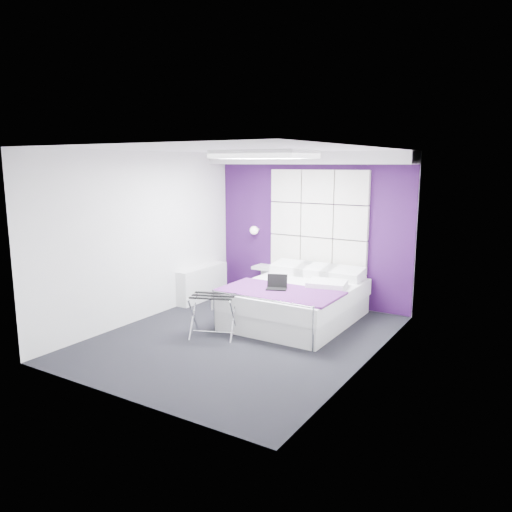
{
  "coord_description": "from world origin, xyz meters",
  "views": [
    {
      "loc": [
        3.69,
        -5.59,
        2.42
      ],
      "look_at": [
        0.02,
        0.35,
        1.11
      ],
      "focal_mm": 35.0,
      "sensor_mm": 36.0,
      "label": 1
    }
  ],
  "objects": [
    {
      "name": "floor",
      "position": [
        0.0,
        0.0,
        0.0
      ],
      "size": [
        4.4,
        4.4,
        0.0
      ],
      "primitive_type": "plane",
      "color": "black",
      "rests_on": "ground"
    },
    {
      "name": "ceiling",
      "position": [
        0.0,
        0.0,
        2.6
      ],
      "size": [
        4.4,
        4.4,
        0.0
      ],
      "primitive_type": "plane",
      "rotation": [
        3.14,
        0.0,
        0.0
      ],
      "color": "white",
      "rests_on": "wall_back"
    },
    {
      "name": "wall_back",
      "position": [
        0.0,
        2.2,
        1.3
      ],
      "size": [
        3.6,
        0.0,
        3.6
      ],
      "primitive_type": "plane",
      "rotation": [
        1.57,
        0.0,
        0.0
      ],
      "color": "white",
      "rests_on": "floor"
    },
    {
      "name": "wall_left",
      "position": [
        -1.8,
        0.0,
        1.3
      ],
      "size": [
        0.0,
        4.4,
        4.4
      ],
      "primitive_type": "plane",
      "rotation": [
        1.57,
        0.0,
        1.57
      ],
      "color": "white",
      "rests_on": "floor"
    },
    {
      "name": "wall_right",
      "position": [
        1.8,
        0.0,
        1.3
      ],
      "size": [
        0.0,
        4.4,
        4.4
      ],
      "primitive_type": "plane",
      "rotation": [
        1.57,
        0.0,
        -1.57
      ],
      "color": "white",
      "rests_on": "floor"
    },
    {
      "name": "accent_wall",
      "position": [
        0.0,
        2.19,
        1.3
      ],
      "size": [
        3.58,
        0.02,
        2.58
      ],
      "primitive_type": "cube",
      "color": "#341046",
      "rests_on": "wall_back"
    },
    {
      "name": "soffit",
      "position": [
        0.0,
        1.95,
        2.5
      ],
      "size": [
        3.58,
        0.5,
        0.2
      ],
      "primitive_type": "cube",
      "color": "silver",
      "rests_on": "wall_back"
    },
    {
      "name": "headboard",
      "position": [
        0.15,
        2.14,
        1.17
      ],
      "size": [
        1.8,
        0.08,
        2.3
      ],
      "primitive_type": null,
      "color": "silver",
      "rests_on": "wall_back"
    },
    {
      "name": "skylight",
      "position": [
        0.0,
        0.6,
        2.55
      ],
      "size": [
        1.36,
        0.86,
        0.12
      ],
      "primitive_type": null,
      "color": "white",
      "rests_on": "ceiling"
    },
    {
      "name": "wall_lamp",
      "position": [
        -1.05,
        2.06,
        1.22
      ],
      "size": [
        0.15,
        0.15,
        0.15
      ],
      "primitive_type": "sphere",
      "color": "white",
      "rests_on": "wall_back"
    },
    {
      "name": "radiator",
      "position": [
        -1.69,
        1.3,
        0.3
      ],
      "size": [
        0.22,
        1.2,
        0.6
      ],
      "primitive_type": "cube",
      "color": "silver",
      "rests_on": "floor"
    },
    {
      "name": "bed",
      "position": [
        0.3,
        1.09,
        0.31
      ],
      "size": [
        1.75,
        2.11,
        0.74
      ],
      "color": "silver",
      "rests_on": "floor"
    },
    {
      "name": "nightstand",
      "position": [
        -0.77,
        2.02,
        0.56
      ],
      "size": [
        0.46,
        0.36,
        0.05
      ],
      "primitive_type": "cube",
      "color": "silver",
      "rests_on": "wall_back"
    },
    {
      "name": "luggage_rack",
      "position": [
        -0.36,
        -0.17,
        0.3
      ],
      "size": [
        0.61,
        0.45,
        0.6
      ],
      "rotation": [
        0.0,
        0.0,
        0.38
      ],
      "color": "silver",
      "rests_on": "floor"
    },
    {
      "name": "laptop",
      "position": [
        0.22,
        0.64,
        0.65
      ],
      "size": [
        0.3,
        0.21,
        0.21
      ],
      "rotation": [
        0.0,
        0.0,
        0.38
      ],
      "color": "black",
      "rests_on": "bed"
    }
  ]
}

